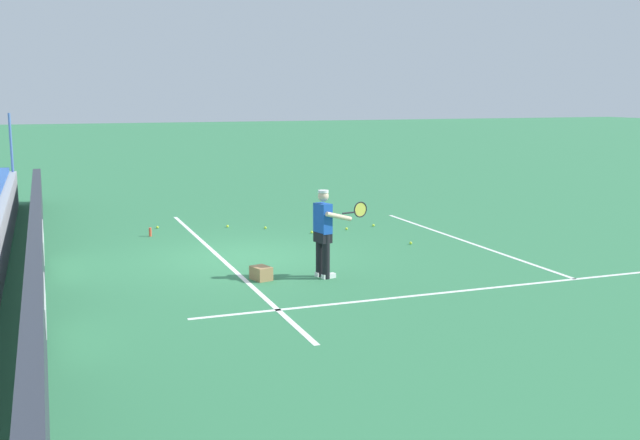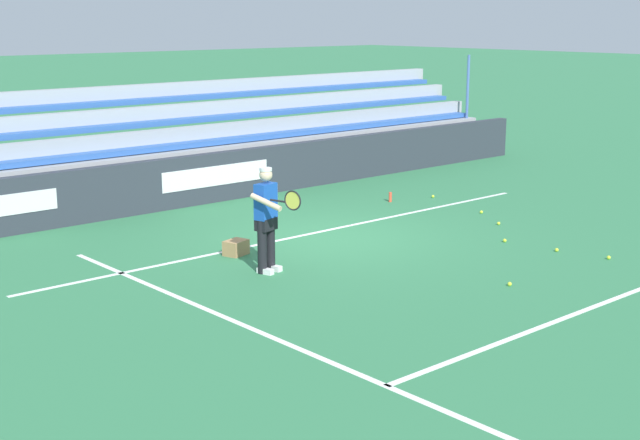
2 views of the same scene
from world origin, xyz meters
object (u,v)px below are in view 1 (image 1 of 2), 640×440
Objects in this scene: ball_box_cardboard at (261,273)px; tennis_ball_near_player at (265,228)px; tennis_player at (324,232)px; tennis_ball_midcourt at (227,226)px; tennis_ball_far_left at (373,225)px; water_bottle at (150,232)px; tennis_ball_stray_back at (312,232)px; tennis_ball_toward_net at (157,227)px; tennis_ball_by_box at (347,229)px; tennis_ball_far_right at (411,243)px.

ball_box_cardboard reaches higher than tennis_ball_near_player.
tennis_ball_midcourt is (-6.09, -0.48, -0.86)m from tennis_player.
tennis_ball_far_left is 0.30× the size of water_bottle.
water_bottle is (-5.51, -2.59, -0.78)m from tennis_player.
water_bottle is at bearing -104.70° from tennis_ball_stray_back.
tennis_ball_stray_back is 4.08m from water_bottle.
tennis_ball_toward_net is 1.11m from water_bottle.
tennis_player is at bearing 78.56° from ball_box_cardboard.
tennis_ball_stray_back is at bearing 42.14° from tennis_ball_near_player.
water_bottle is (-5.27, -1.39, -0.02)m from ball_box_cardboard.
tennis_ball_by_box is at bearing 62.76° from tennis_ball_midcourt.
tennis_ball_far_right is 2.40m from tennis_ball_by_box.
ball_box_cardboard is 1.82× the size of water_bottle.
tennis_ball_stray_back is at bearing -82.07° from tennis_ball_by_box.
tennis_ball_stray_back is (-4.23, 2.55, -0.10)m from ball_box_cardboard.
ball_box_cardboard is at bearing -7.08° from tennis_ball_midcourt.
tennis_ball_by_box is 5.04m from water_bottle.
tennis_ball_toward_net is (-2.10, -3.61, 0.00)m from tennis_ball_stray_back.
tennis_ball_toward_net and tennis_ball_near_player have the same top height.
tennis_ball_near_player is (-5.27, 1.62, -0.10)m from ball_box_cardboard.
tennis_ball_by_box is at bearing -75.12° from tennis_ball_far_left.
tennis_ball_toward_net is at bearing -105.25° from tennis_ball_midcourt.
tennis_ball_stray_back is at bearing 59.88° from tennis_ball_toward_net.
tennis_ball_by_box is (-4.62, 2.37, -0.86)m from tennis_player.
tennis_ball_midcourt is at bearing -108.28° from tennis_ball_far_left.
tennis_ball_far_right is at bearing 17.10° from tennis_ball_by_box.
tennis_ball_far_left is at bearing 72.69° from tennis_ball_toward_net.
tennis_ball_far_left and tennis_ball_near_player have the same top height.
tennis_ball_midcourt is at bearing 105.19° from water_bottle.
tennis_ball_midcourt is 2.43m from tennis_ball_stray_back.
tennis_ball_near_player is (-5.51, 0.41, -0.86)m from tennis_player.
water_bottle is (-1.03, -3.94, 0.08)m from tennis_ball_stray_back.
ball_box_cardboard is at bearing -101.44° from tennis_player.
water_bottle reaches higher than tennis_ball_by_box.
ball_box_cardboard is at bearing 14.78° from water_bottle.
ball_box_cardboard is 5.65m from tennis_ball_by_box.
tennis_ball_by_box is at bearing 65.51° from tennis_ball_near_player.
tennis_ball_far_left is 2.54m from tennis_ball_far_right.
tennis_player is 25.98× the size of tennis_ball_far_right.
ball_box_cardboard is at bearing -39.26° from tennis_ball_by_box.
water_bottle reaches higher than tennis_ball_stray_back.
tennis_ball_stray_back is 4.18m from tennis_ball_toward_net.
tennis_ball_stray_back is (1.61, 1.83, 0.00)m from tennis_ball_midcourt.
tennis_ball_by_box is (-0.14, 1.02, 0.00)m from tennis_ball_stray_back.
tennis_ball_far_left is 5.88m from water_bottle.
tennis_player reaches higher than tennis_ball_far_left.
tennis_ball_toward_net is (-6.33, -1.06, -0.10)m from ball_box_cardboard.
tennis_player reaches higher than ball_box_cardboard.
water_bottle is at bearing -90.01° from tennis_ball_near_player.
tennis_ball_stray_back is at bearing 148.90° from ball_box_cardboard.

